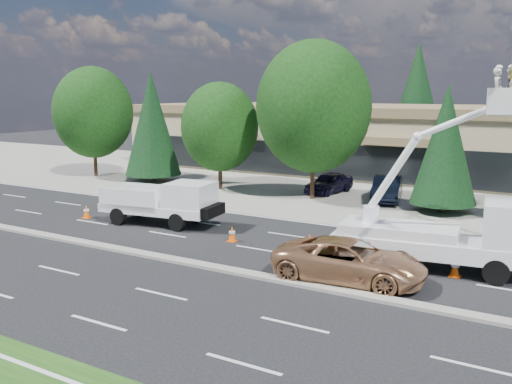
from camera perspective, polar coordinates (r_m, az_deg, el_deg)
The scene contains 20 objects.
ground at distance 22.01m, azimuth -4.08°, elevation -7.69°, with size 140.00×140.00×0.00m, color black.
concrete_apron at distance 39.64m, azimuth 12.64°, elevation 0.09°, with size 140.00×22.00×0.01m, color gray.
road_median at distance 21.99m, azimuth -4.08°, elevation -7.54°, with size 120.00×0.55×0.12m, color gray.
strip_mall at distance 48.81m, azimuth 16.46°, elevation 5.10°, with size 50.40×15.40×5.50m.
tree_front_a at distance 46.86m, azimuth -15.99°, elevation 7.66°, with size 6.22×6.22×8.63m.
tree_front_b at distance 42.73m, azimuth -10.36°, elevation 6.73°, with size 4.11×4.11×8.10m.
tree_front_c at distance 39.06m, azimuth -3.66°, elevation 6.51°, with size 5.29×5.29×7.34m.
tree_front_d at distance 35.52m, azimuth 5.78°, elevation 8.48°, with size 7.08×7.08×9.83m.
tree_front_e at distance 33.06m, azimuth 18.42°, elevation 4.51°, with size 3.59×3.59×7.08m.
tree_back_a at distance 66.37m, azimuth 3.89°, elevation 8.81°, with size 5.00×5.00×9.85m.
tree_back_b at distance 61.31m, azimuth 15.81°, elevation 9.23°, with size 5.88×5.88×11.60m.
utility_pickup at distance 29.20m, azimuth -9.03°, elevation -1.47°, with size 6.11×2.97×2.25m.
bucket_truck at distance 22.48m, azimuth 18.81°, elevation -3.51°, with size 7.51×3.19×7.59m.
traffic_cone_a at distance 31.81m, azimuth -16.59°, elevation -1.90°, with size 0.40×0.40×0.70m.
traffic_cone_b at distance 25.80m, azimuth -2.41°, elevation -4.22°, with size 0.40×0.40×0.70m.
traffic_cone_c at distance 24.55m, azimuth 5.36°, elevation -5.00°, with size 0.40×0.40×0.70m.
traffic_cone_d at distance 22.21m, azimuth 19.29°, elevation -7.16°, with size 0.40×0.40×0.70m.
minivan at distance 20.68m, azimuth 9.34°, elevation -6.79°, with size 2.50×5.41×1.50m, color #B17E55.
parked_car_west at distance 38.19m, azimuth 7.32°, elevation 0.93°, with size 1.65×4.11×1.40m, color black.
parked_car_east at distance 35.99m, azimuth 12.97°, elevation 0.31°, with size 1.62×4.66×1.53m, color black.
Camera 1 is at (12.02, -17.17, 6.69)m, focal length 40.00 mm.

